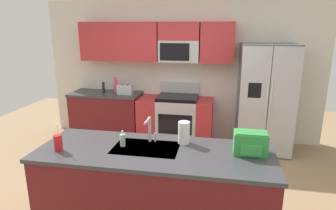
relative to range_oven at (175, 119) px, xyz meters
The scene contains 14 objects.
ground_plane 1.86m from the range_oven, 88.53° to the right, with size 9.00×9.00×0.00m, color #997A56.
kitchen_wall_unit 1.07m from the range_oven, 108.98° to the left, with size 5.20×0.43×2.60m.
back_counter 1.35m from the range_oven, behind, with size 1.33×0.63×0.90m.
range_oven is the anchor object (origin of this frame).
refrigerator 1.63m from the range_oven, ahead, with size 0.90×0.76×1.85m.
island_counter 2.41m from the range_oven, 86.18° to the right, with size 2.40×0.88×0.90m.
toaster 1.09m from the range_oven, behind, with size 0.28×0.16×0.18m.
pepper_mill 1.50m from the range_oven, behind, with size 0.05×0.05×0.20m, color black.
bottle_pink 1.31m from the range_oven, behind, with size 0.07×0.07×0.29m, color #EA4C93.
sink_faucet 2.30m from the range_oven, 88.27° to the right, with size 0.08×0.21×0.28m.
drink_cup_red 2.76m from the range_oven, 106.97° to the right, with size 0.08×0.08×0.29m.
soap_dispenser 2.43m from the range_oven, 94.56° to the right, with size 0.06×0.06×0.17m.
paper_towel_roll 2.28m from the range_oven, 78.70° to the right, with size 0.12×0.12×0.24m, color white.
backpack 2.63m from the range_oven, 64.43° to the right, with size 0.32×0.22×0.23m.
Camera 1 is at (0.74, -3.21, 2.11)m, focal length 30.56 mm.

